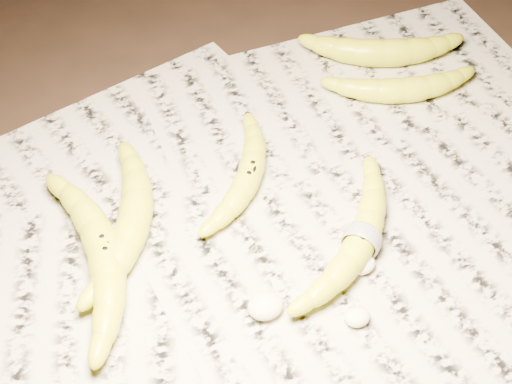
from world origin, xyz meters
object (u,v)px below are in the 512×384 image
object	(u,v)px
banana_taped	(362,238)
banana_upper_b	(383,51)
banana_left_b	(133,219)
banana_center	(249,174)
banana_left_a	(104,251)
banana_upper_a	(403,88)

from	to	relation	value
banana_taped	banana_upper_b	distance (m)	0.34
banana_left_b	banana_center	bearing A→B (deg)	-56.47
banana_left_a	banana_center	size ratio (longest dim) A/B	1.31
banana_left_b	banana_upper_a	bearing A→B (deg)	-51.77
banana_taped	banana_left_a	bearing A→B (deg)	119.61
banana_upper_a	banana_upper_b	bearing A→B (deg)	97.23
banana_left_b	banana_upper_b	bearing A→B (deg)	-42.10
banana_taped	banana_upper_b	bearing A→B (deg)	15.22
banana_upper_a	banana_upper_b	xyz separation A→B (m)	(0.01, 0.08, 0.00)
banana_center	banana_taped	world-z (taller)	banana_taped
banana_taped	banana_center	bearing A→B (deg)	77.71
banana_taped	banana_upper_a	distance (m)	0.27
banana_left_a	banana_taped	distance (m)	0.29
banana_upper_a	banana_upper_b	size ratio (longest dim) A/B	0.92
banana_center	banana_taped	bearing A→B (deg)	-112.96
banana_left_b	banana_center	distance (m)	0.15
banana_left_a	banana_upper_a	distance (m)	0.46
banana_left_b	banana_taped	bearing A→B (deg)	-91.43
banana_left_a	banana_left_b	world-z (taller)	same
banana_left_a	banana_upper_b	distance (m)	0.50
banana_left_b	banana_upper_b	distance (m)	0.45
banana_left_a	banana_upper_a	size ratio (longest dim) A/B	1.26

